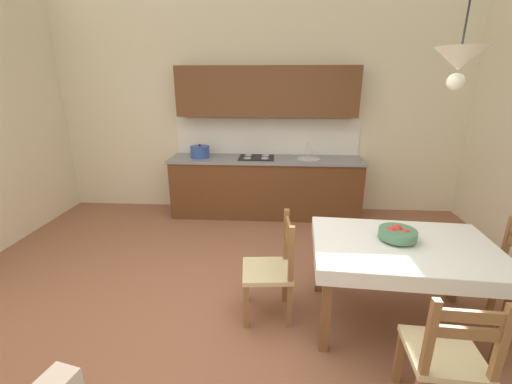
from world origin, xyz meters
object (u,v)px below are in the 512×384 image
Objects in this scene: dining_chair_tv_side at (272,270)px; dining_chair_camera_side at (446,357)px; fruit_bowl at (397,234)px; kitchen_cabinetry at (266,160)px; dining_table at (403,257)px; pendant_lamp at (459,60)px.

dining_chair_tv_side is 1.00× the size of dining_chair_camera_side.
dining_chair_camera_side is 3.10× the size of fruit_bowl.
kitchen_cabinetry is 3.07× the size of dining_chair_camera_side.
dining_table is 1.08m from dining_chair_tv_side.
kitchen_cabinetry is 3.55× the size of pendant_lamp.
pendant_lamp reaches higher than dining_chair_camera_side.
fruit_bowl is (-0.05, 0.07, 0.18)m from dining_table.
pendant_lamp is (0.10, -0.14, 1.49)m from dining_table.
kitchen_cabinetry is 2.75m from dining_table.
kitchen_cabinetry is 3.07× the size of dining_chair_tv_side.
dining_chair_camera_side is (1.05, -0.91, 0.00)m from dining_chair_tv_side.
dining_chair_tv_side is 2.05m from pendant_lamp.
kitchen_cabinetry reaches higher than dining_table.
dining_chair_tv_side is at bearing -86.49° from kitchen_cabinetry.
dining_chair_camera_side is at bearing -90.89° from dining_table.
dining_chair_tv_side is 1.39m from dining_chair_camera_side.
kitchen_cabinetry is 2.66m from fruit_bowl.
fruit_bowl is at bearing 92.00° from dining_chair_camera_side.
pendant_lamp is at bearing -53.95° from dining_table.
fruit_bowl is 1.33m from pendant_lamp.
fruit_bowl is 0.37× the size of pendant_lamp.
dining_table is at bearing -2.99° from dining_chair_tv_side.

